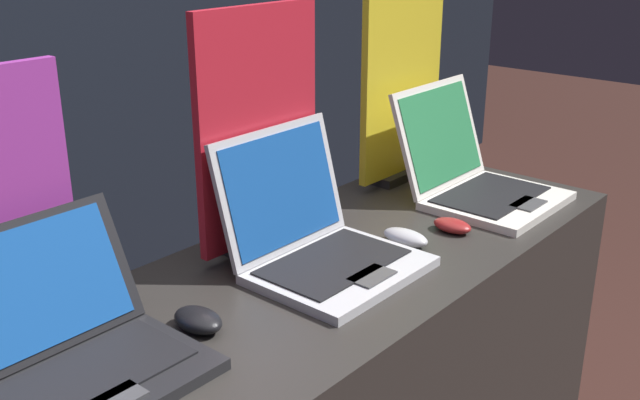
# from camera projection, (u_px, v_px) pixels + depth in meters

# --- Properties ---
(laptop_front) EXTENTS (0.40, 0.33, 0.23)m
(laptop_front) POSITION_uv_depth(u_px,v_px,m) (56.00, 352.00, 1.14)
(laptop_front) COLOR black
(laptop_front) RESTS_ON display_counter
(mouse_front) EXTENTS (0.07, 0.10, 0.04)m
(mouse_front) POSITION_uv_depth(u_px,v_px,m) (198.00, 320.00, 1.31)
(mouse_front) COLOR black
(mouse_front) RESTS_ON display_counter
(laptop_middle) EXTENTS (0.34, 0.34, 0.27)m
(laptop_middle) POSITION_uv_depth(u_px,v_px,m) (316.00, 238.00, 1.53)
(laptop_middle) COLOR #B7B7BC
(laptop_middle) RESTS_ON display_counter
(mouse_middle) EXTENTS (0.06, 0.11, 0.03)m
(mouse_middle) POSITION_uv_depth(u_px,v_px,m) (405.00, 237.00, 1.65)
(mouse_middle) COLOR #B2B2B7
(mouse_middle) RESTS_ON display_counter
(promo_stand_middle) EXTENTS (0.34, 0.07, 0.52)m
(promo_stand_middle) POSITION_uv_depth(u_px,v_px,m) (259.00, 137.00, 1.56)
(promo_stand_middle) COLOR black
(promo_stand_middle) RESTS_ON display_counter
(laptop_back) EXTENTS (0.33, 0.37, 0.28)m
(laptop_back) POSITION_uv_depth(u_px,v_px,m) (475.00, 174.00, 1.91)
(laptop_back) COLOR silver
(laptop_back) RESTS_ON display_counter
(mouse_back) EXTENTS (0.06, 0.09, 0.03)m
(mouse_back) POSITION_uv_depth(u_px,v_px,m) (452.00, 226.00, 1.72)
(mouse_back) COLOR maroon
(mouse_back) RESTS_ON display_counter
(promo_stand_back) EXTENTS (0.33, 0.07, 0.52)m
(promo_stand_back) POSITION_uv_depth(u_px,v_px,m) (402.00, 90.00, 1.99)
(promo_stand_back) COLOR black
(promo_stand_back) RESTS_ON display_counter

